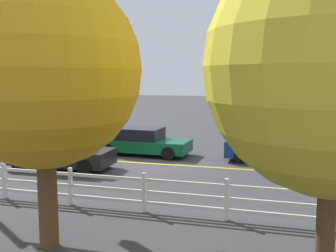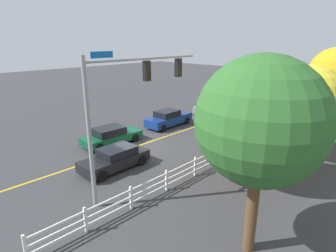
{
  "view_description": "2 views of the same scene",
  "coord_description": "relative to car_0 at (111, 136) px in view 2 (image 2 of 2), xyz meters",
  "views": [
    {
      "loc": [
        -5.49,
        16.48,
        3.9
      ],
      "look_at": [
        -1.16,
        1.24,
        1.89
      ],
      "focal_mm": 42.26,
      "sensor_mm": 36.0,
      "label": 1
    },
    {
      "loc": [
        12.25,
        15.41,
        7.67
      ],
      "look_at": [
        -1.96,
        1.38,
        1.46
      ],
      "focal_mm": 29.92,
      "sensor_mm": 36.0,
      "label": 2
    }
  ],
  "objects": [
    {
      "name": "tree_1",
      "position": [
        -7.34,
        11.24,
        3.39
      ],
      "size": [
        4.32,
        4.32,
        6.22
      ],
      "color": "brown",
      "rests_on": "ground_plane"
    },
    {
      "name": "car_2",
      "position": [
        -12.39,
        3.69,
        0.0
      ],
      "size": [
        4.63,
        2.22,
        1.39
      ],
      "rotation": [
        0.0,
        0.0,
        0.05
      ],
      "color": "maroon",
      "rests_on": "ground_plane"
    },
    {
      "name": "signal_assembly",
      "position": [
        3.17,
        6.5,
        4.38
      ],
      "size": [
        7.04,
        0.38,
        7.18
      ],
      "color": "gray",
      "rests_on": "ground_plane"
    },
    {
      "name": "car_1",
      "position": [
        2.26,
        3.76,
        0.0
      ],
      "size": [
        4.4,
        1.94,
        1.33
      ],
      "rotation": [
        0.0,
        0.0,
        0.03
      ],
      "color": "black",
      "rests_on": "ground_plane"
    },
    {
      "name": "car_3",
      "position": [
        -6.42,
        -0.17,
        0.05
      ],
      "size": [
        4.77,
        1.99,
        1.48
      ],
      "rotation": [
        0.0,
        0.0,
        3.18
      ],
      "color": "navy",
      "rests_on": "ground_plane"
    },
    {
      "name": "tree_0",
      "position": [
        -1.49,
        10.64,
        3.37
      ],
      "size": [
        4.35,
        4.35,
        6.22
      ],
      "color": "brown",
      "rests_on": "ground_plane"
    },
    {
      "name": "car_0",
      "position": [
        0.0,
        0.0,
        0.0
      ],
      "size": [
        4.63,
        2.07,
        1.35
      ],
      "rotation": [
        0.0,
        0.0,
        3.1
      ],
      "color": "#0C4C2D",
      "rests_on": "ground_plane"
    },
    {
      "name": "tree_2",
      "position": [
        -13.94,
        10.97,
        4.35
      ],
      "size": [
        4.18,
        4.18,
        7.13
      ],
      "color": "brown",
      "rests_on": "ground_plane"
    },
    {
      "name": "car_4",
      "position": [
        -13.2,
        -0.04,
        0.03
      ],
      "size": [
        4.85,
        2.04,
        1.4
      ],
      "rotation": [
        0.0,
        0.0,
        3.1
      ],
      "color": "slate",
      "rests_on": "ground_plane"
    },
    {
      "name": "tree_3",
      "position": [
        2.77,
        13.15,
        4.4
      ],
      "size": [
        4.44,
        4.44,
        7.3
      ],
      "color": "brown",
      "rests_on": "ground_plane"
    },
    {
      "name": "lane_center_stripe",
      "position": [
        -5.01,
        1.79,
        -0.65
      ],
      "size": [
        28.0,
        0.16,
        0.01
      ],
      "primitive_type": "cube",
      "color": "gold",
      "rests_on": "ground_plane"
    },
    {
      "name": "white_rail_fence",
      "position": [
        -4.01,
        7.86,
        -0.05
      ],
      "size": [
        26.1,
        0.1,
        1.15
      ],
      "color": "white",
      "rests_on": "ground_plane"
    },
    {
      "name": "ground_plane",
      "position": [
        -1.01,
        1.79,
        -0.65
      ],
      "size": [
        120.0,
        120.0,
        0.0
      ],
      "primitive_type": "plane",
      "color": "#38383A"
    }
  ]
}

